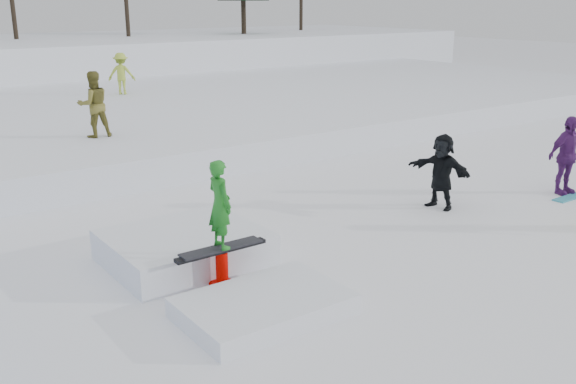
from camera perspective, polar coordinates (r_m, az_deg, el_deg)
ground at (r=10.31m, az=4.35°, el=-8.95°), size 120.00×120.00×0.00m
snow_midrise at (r=24.16m, az=-21.07°, el=5.95°), size 50.00×18.00×0.80m
walker_olive at (r=18.50m, az=-16.89°, el=7.46°), size 0.91×0.73×1.81m
walker_ygreen at (r=26.89m, az=-14.59°, el=10.15°), size 1.22×1.07×1.64m
spectator_purple at (r=16.50m, az=23.53°, el=2.99°), size 1.16×0.65×1.87m
spectator_dark at (r=14.51m, az=13.48°, el=1.80°), size 0.69×1.60×1.67m
loose_board_teal at (r=16.55m, az=24.07°, el=-0.34°), size 1.40×0.29×0.03m
jib_rail_feature at (r=10.89m, az=-7.44°, el=-5.85°), size 2.60×4.40×2.11m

